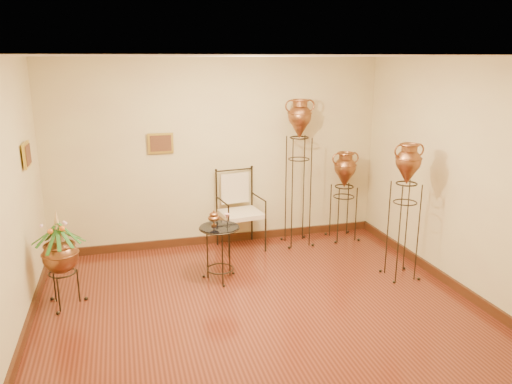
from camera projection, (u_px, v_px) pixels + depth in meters
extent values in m
plane|color=#602616|center=(265.00, 320.00, 5.48)|extent=(5.00, 5.00, 0.00)
cube|color=#3E1E0E|center=(221.00, 238.00, 7.77)|extent=(5.00, 0.04, 0.12)
cube|color=#3E1E0E|center=(20.00, 348.00, 4.83)|extent=(0.04, 5.00, 0.12)
cube|color=#3E1E0E|center=(460.00, 288.00, 6.09)|extent=(0.04, 5.00, 0.12)
cube|color=gold|center=(161.00, 143.00, 7.14)|extent=(0.36, 0.03, 0.29)
cube|color=gold|center=(27.00, 155.00, 5.76)|extent=(0.03, 0.36, 0.29)
cube|color=beige|center=(241.00, 214.00, 7.40)|extent=(0.64, 0.60, 0.07)
cube|color=beige|center=(241.00, 192.00, 7.32)|extent=(0.44, 0.09, 0.46)
cylinder|color=black|center=(219.00, 227.00, 6.29)|extent=(0.50, 0.50, 0.02)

